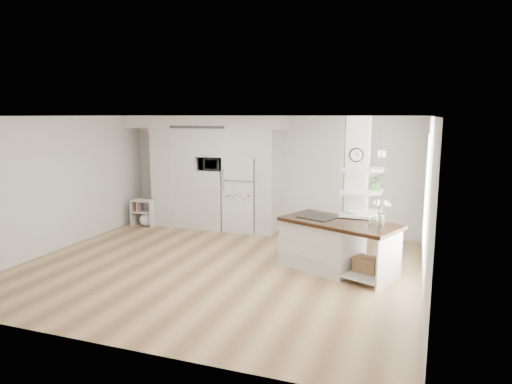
{
  "coord_description": "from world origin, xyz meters",
  "views": [
    {
      "loc": [
        3.32,
        -7.18,
        2.73
      ],
      "look_at": [
        0.45,
        0.9,
        1.27
      ],
      "focal_mm": 32.0,
      "sensor_mm": 36.0,
      "label": 1
    }
  ],
  "objects_px": {
    "bookshelf": "(144,214)",
    "refrigerator": "(242,194)",
    "floor_plant_a": "(393,257)",
    "kitchen_island": "(328,243)"
  },
  "relations": [
    {
      "from": "bookshelf",
      "to": "refrigerator",
      "type": "bearing_deg",
      "value": 5.03
    },
    {
      "from": "refrigerator",
      "to": "floor_plant_a",
      "type": "relative_size",
      "value": 4.05
    },
    {
      "from": "refrigerator",
      "to": "kitchen_island",
      "type": "relative_size",
      "value": 0.78
    },
    {
      "from": "kitchen_island",
      "to": "bookshelf",
      "type": "bearing_deg",
      "value": -176.0
    },
    {
      "from": "kitchen_island",
      "to": "floor_plant_a",
      "type": "xyz_separation_m",
      "value": [
        1.1,
        0.37,
        -0.26
      ]
    },
    {
      "from": "refrigerator",
      "to": "floor_plant_a",
      "type": "bearing_deg",
      "value": -25.57
    },
    {
      "from": "kitchen_island",
      "to": "floor_plant_a",
      "type": "distance_m",
      "value": 1.19
    },
    {
      "from": "refrigerator",
      "to": "floor_plant_a",
      "type": "xyz_separation_m",
      "value": [
        3.52,
        -1.69,
        -0.66
      ]
    },
    {
      "from": "kitchen_island",
      "to": "bookshelf",
      "type": "xyz_separation_m",
      "value": [
        -4.87,
        1.64,
        -0.19
      ]
    },
    {
      "from": "kitchen_island",
      "to": "floor_plant_a",
      "type": "relative_size",
      "value": 5.17
    }
  ]
}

